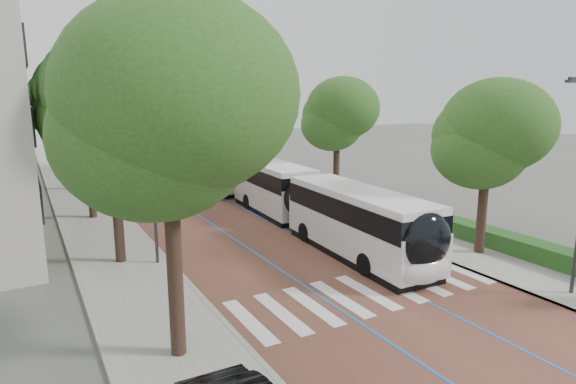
# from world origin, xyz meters

# --- Properties ---
(ground) EXTENTS (160.00, 160.00, 0.00)m
(ground) POSITION_xyz_m (0.00, 0.00, 0.00)
(ground) COLOR #51544C
(ground) RESTS_ON ground
(road) EXTENTS (11.00, 140.00, 0.02)m
(road) POSITION_xyz_m (0.00, 40.00, 0.01)
(road) COLOR brown
(road) RESTS_ON ground
(sidewalk_left) EXTENTS (4.00, 140.00, 0.12)m
(sidewalk_left) POSITION_xyz_m (-7.50, 40.00, 0.06)
(sidewalk_left) COLOR gray
(sidewalk_left) RESTS_ON ground
(sidewalk_right) EXTENTS (4.00, 140.00, 0.12)m
(sidewalk_right) POSITION_xyz_m (7.50, 40.00, 0.06)
(sidewalk_right) COLOR gray
(sidewalk_right) RESTS_ON ground
(kerb_left) EXTENTS (0.20, 140.00, 0.14)m
(kerb_left) POSITION_xyz_m (-5.60, 40.00, 0.06)
(kerb_left) COLOR gray
(kerb_left) RESTS_ON ground
(kerb_right) EXTENTS (0.20, 140.00, 0.14)m
(kerb_right) POSITION_xyz_m (5.60, 40.00, 0.06)
(kerb_right) COLOR gray
(kerb_right) RESTS_ON ground
(zebra_crossing) EXTENTS (10.55, 3.60, 0.01)m
(zebra_crossing) POSITION_xyz_m (0.20, 1.00, 0.03)
(zebra_crossing) COLOR silver
(zebra_crossing) RESTS_ON ground
(lane_line_left) EXTENTS (0.12, 126.00, 0.01)m
(lane_line_left) POSITION_xyz_m (-1.60, 40.00, 0.02)
(lane_line_left) COLOR #2362B0
(lane_line_left) RESTS_ON road
(lane_line_right) EXTENTS (0.12, 126.00, 0.01)m
(lane_line_right) POSITION_xyz_m (1.60, 40.00, 0.02)
(lane_line_right) COLOR #2362B0
(lane_line_right) RESTS_ON road
(hedge) EXTENTS (1.20, 14.00, 0.80)m
(hedge) POSITION_xyz_m (9.10, 0.00, 0.52)
(hedge) COLOR #1A4618
(hedge) RESTS_ON sidewalk_right
(streetlight_far) EXTENTS (1.82, 0.20, 8.00)m
(streetlight_far) POSITION_xyz_m (6.62, 22.00, 4.82)
(streetlight_far) COLOR #2E2E31
(streetlight_far) RESTS_ON sidewalk_right
(lamp_post_left) EXTENTS (0.14, 0.14, 8.00)m
(lamp_post_left) POSITION_xyz_m (-6.10, 8.00, 4.12)
(lamp_post_left) COLOR #2E2E31
(lamp_post_left) RESTS_ON sidewalk_left
(trees_left) EXTENTS (6.32, 60.73, 9.61)m
(trees_left) POSITION_xyz_m (-7.50, 22.15, 6.80)
(trees_left) COLOR black
(trees_left) RESTS_ON ground
(trees_right) EXTENTS (5.96, 47.51, 9.17)m
(trees_right) POSITION_xyz_m (7.70, 25.29, 6.10)
(trees_right) COLOR black
(trees_right) RESTS_ON ground
(lead_bus) EXTENTS (3.38, 18.49, 3.20)m
(lead_bus) POSITION_xyz_m (2.65, 8.46, 1.63)
(lead_bus) COLOR black
(lead_bus) RESTS_ON ground
(bus_queued_0) EXTENTS (2.89, 12.47, 3.20)m
(bus_queued_0) POSITION_xyz_m (1.93, 24.61, 1.62)
(bus_queued_0) COLOR silver
(bus_queued_0) RESTS_ON ground
(bus_queued_1) EXTENTS (2.66, 12.42, 3.20)m
(bus_queued_1) POSITION_xyz_m (2.11, 38.66, 1.62)
(bus_queued_1) COLOR silver
(bus_queued_1) RESTS_ON ground
(bus_queued_2) EXTENTS (3.29, 12.53, 3.20)m
(bus_queued_2) POSITION_xyz_m (2.37, 51.90, 1.62)
(bus_queued_2) COLOR silver
(bus_queued_2) RESTS_ON ground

